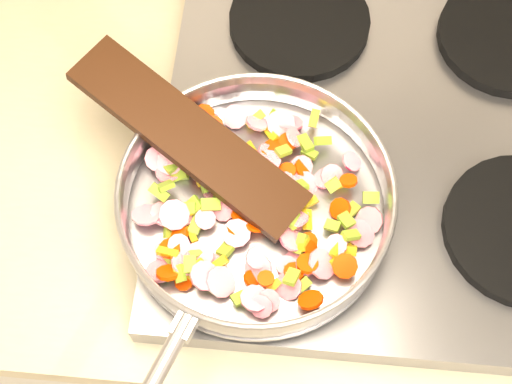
{
  "coord_description": "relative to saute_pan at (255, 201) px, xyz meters",
  "views": [
    {
      "loc": [
        -0.84,
        1.18,
        1.71
      ],
      "look_at": [
        -0.87,
        1.52,
        1.01
      ],
      "focal_mm": 50.0,
      "sensor_mm": 36.0,
      "label": 1
    }
  ],
  "objects": [
    {
      "name": "wooden_spatula",
      "position": [
        -0.08,
        0.06,
        0.02
      ],
      "size": [
        0.29,
        0.22,
        0.07
      ],
      "primitive_type": "cube",
      "rotation": [
        0.0,
        -0.18,
        2.58
      ],
      "color": "black",
      "rests_on": "saute_pan"
    },
    {
      "name": "cooktop",
      "position": [
        0.17,
        0.15,
        -0.07
      ],
      "size": [
        0.6,
        0.6,
        0.04
      ],
      "primitive_type": "cube",
      "color": "#939399",
      "rests_on": "counter_top"
    },
    {
      "name": "grate_br",
      "position": [
        0.31,
        0.29,
        -0.04
      ],
      "size": [
        0.19,
        0.19,
        0.02
      ],
      "primitive_type": "cylinder",
      "color": "black",
      "rests_on": "cooktop"
    },
    {
      "name": "vegetable_heap",
      "position": [
        -0.01,
        -0.0,
        -0.01
      ],
      "size": [
        0.3,
        0.27,
        0.04
      ],
      "color": "olive",
      "rests_on": "saute_pan"
    },
    {
      "name": "saute_pan",
      "position": [
        0.0,
        0.0,
        0.0
      ],
      "size": [
        0.35,
        0.5,
        0.06
      ],
      "rotation": [
        0.0,
        0.0,
        -0.37
      ],
      "color": "#9E9EA5",
      "rests_on": "grate_fl"
    },
    {
      "name": "grate_fl",
      "position": [
        0.03,
        0.01,
        -0.04
      ],
      "size": [
        0.19,
        0.19,
        0.02
      ],
      "primitive_type": "cylinder",
      "color": "black",
      "rests_on": "cooktop"
    },
    {
      "name": "grate_bl",
      "position": [
        0.03,
        0.29,
        -0.04
      ],
      "size": [
        0.19,
        0.19,
        0.02
      ],
      "primitive_type": "cylinder",
      "color": "black",
      "rests_on": "cooktop"
    }
  ]
}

